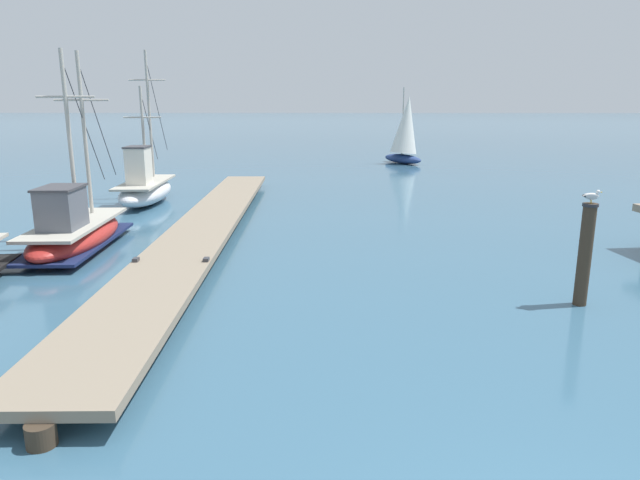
{
  "coord_description": "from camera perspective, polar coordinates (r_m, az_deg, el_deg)",
  "views": [
    {
      "loc": [
        -2.19,
        -3.18,
        4.0
      ],
      "look_at": [
        -2.37,
        7.45,
        1.4
      ],
      "focal_mm": 31.94,
      "sensor_mm": 36.0,
      "label": 1
    }
  ],
  "objects": [
    {
      "name": "floating_dock",
      "position": [
        17.51,
        -11.36,
        1.48
      ],
      "size": [
        2.41,
        21.89,
        0.53
      ],
      "color": "gray",
      "rests_on": "ground"
    },
    {
      "name": "fishing_boat_0",
      "position": [
        16.91,
        -23.41,
        0.87
      ],
      "size": [
        1.95,
        6.26,
        5.37
      ],
      "color": "#AD2823",
      "rests_on": "ground"
    },
    {
      "name": "fishing_boat_1",
      "position": [
        23.83,
        -17.13,
        5.08
      ],
      "size": [
        1.86,
        6.53,
        6.0
      ],
      "color": "silver",
      "rests_on": "ground"
    },
    {
      "name": "mooring_piling",
      "position": [
        12.41,
        25.02,
        -1.21
      ],
      "size": [
        0.3,
        0.3,
        2.08
      ],
      "color": "#3D3023",
      "rests_on": "ground"
    },
    {
      "name": "perched_seagull",
      "position": [
        12.18,
        25.54,
        4.02
      ],
      "size": [
        0.38,
        0.15,
        0.26
      ],
      "color": "gold",
      "rests_on": "mooring_piling"
    },
    {
      "name": "distant_sailboat",
      "position": [
        38.04,
        8.57,
        10.78
      ],
      "size": [
        2.86,
        3.5,
        4.87
      ],
      "color": "navy",
      "rests_on": "ground"
    }
  ]
}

